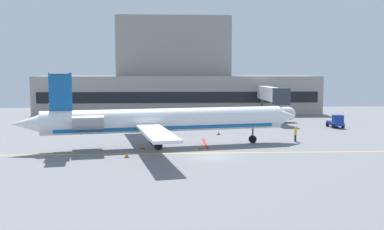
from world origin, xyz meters
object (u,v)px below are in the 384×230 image
object	(u,v)px
fuel_tank	(272,114)
pushback_tractor	(336,122)
marshaller	(295,134)
baggage_tug	(65,119)
regional_jet	(162,120)

from	to	relation	value
fuel_tank	pushback_tractor	bearing A→B (deg)	-42.39
pushback_tractor	marshaller	distance (m)	15.91
marshaller	baggage_tug	bearing A→B (deg)	150.14
fuel_tank	regional_jet	bearing A→B (deg)	-128.67
pushback_tractor	fuel_tank	xyz separation A→B (m)	(-8.04, 7.34, 0.55)
fuel_tank	marshaller	world-z (taller)	fuel_tank
pushback_tractor	fuel_tank	size ratio (longest dim) A/B	0.40
pushback_tractor	marshaller	xyz separation A→B (m)	(-10.00, -12.37, 0.08)
baggage_tug	pushback_tractor	size ratio (longest dim) A/B	1.32
baggage_tug	marshaller	distance (m)	37.08
marshaller	regional_jet	bearing A→B (deg)	-169.58
regional_jet	fuel_tank	distance (m)	29.10
regional_jet	pushback_tractor	size ratio (longest dim) A/B	10.29
regional_jet	pushback_tractor	distance (m)	30.44
baggage_tug	fuel_tank	xyz separation A→B (m)	(34.12, 1.25, 0.50)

